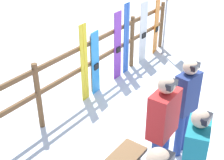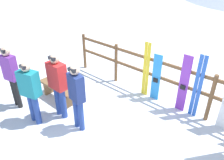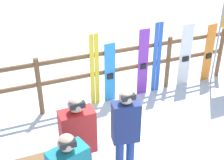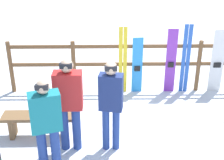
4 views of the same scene
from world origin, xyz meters
TOP-DOWN VIEW (x-y plane):
  - ground_plane at (0.00, 0.00)m, footprint 40.00×40.00m
  - fence at (-0.00, 2.03)m, footprint 6.06×0.10m
  - bench at (-1.99, 0.12)m, footprint 1.30×0.36m
  - person_teal at (-1.62, -0.83)m, footprint 0.52×0.37m
  - person_navy at (-0.64, -0.27)m, footprint 0.42×0.28m
  - person_red at (-1.34, -0.26)m, footprint 0.47×0.26m
  - ski_pair_yellow at (-0.33, 1.97)m, footprint 0.19×0.02m
  - snowboard_blue at (0.01, 1.97)m, footprint 0.25×0.07m
  - snowboard_purple at (0.80, 1.97)m, footprint 0.24×0.06m
  - ski_pair_blue at (1.15, 1.97)m, footprint 0.19×0.02m
  - snowboard_white at (1.90, 1.97)m, footprint 0.31×0.06m

SIDE VIEW (x-z plane):
  - ground_plane at x=0.00m, z-range 0.00..0.00m
  - bench at x=-1.99m, z-range 0.11..0.57m
  - snowboard_blue at x=0.01m, z-range 0.00..1.36m
  - fence at x=0.00m, z-range 0.12..1.39m
  - snowboard_white at x=1.90m, z-range 0.00..1.53m
  - snowboard_purple at x=0.80m, z-range 0.00..1.56m
  - ski_pair_yellow at x=-0.33m, z-range 0.00..1.62m
  - ski_pair_blue at x=1.15m, z-range 0.00..1.67m
  - person_teal at x=-1.62m, z-range 0.12..1.71m
  - person_navy at x=-0.64m, z-range 0.15..1.79m
  - person_red at x=-1.34m, z-range 0.13..1.82m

